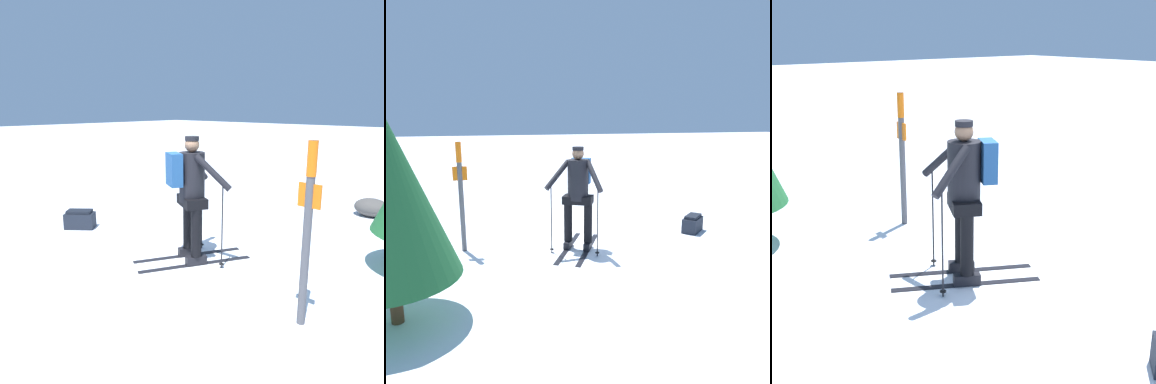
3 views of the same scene
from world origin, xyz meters
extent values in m
plane|color=white|center=(0.00, 0.00, 0.00)|extent=(80.00, 80.00, 0.00)
cube|color=black|center=(0.23, 0.74, 0.01)|extent=(0.87, 1.53, 0.01)
cube|color=black|center=(0.23, 0.74, 0.07)|extent=(0.24, 0.32, 0.12)
cylinder|color=black|center=(0.23, 0.74, 0.51)|extent=(0.15, 0.15, 0.77)
cube|color=black|center=(0.55, 0.57, 0.01)|extent=(0.87, 1.53, 0.01)
cube|color=black|center=(0.55, 0.57, 0.07)|extent=(0.24, 0.32, 0.12)
cylinder|color=black|center=(0.55, 0.57, 0.51)|extent=(0.15, 0.15, 0.77)
cube|color=black|center=(0.39, 0.65, 0.90)|extent=(0.59, 0.51, 0.14)
cylinder|color=black|center=(0.39, 0.65, 1.25)|extent=(0.36, 0.36, 0.70)
sphere|color=#8C664C|center=(0.39, 0.65, 1.70)|extent=(0.21, 0.21, 0.21)
cylinder|color=black|center=(0.39, 0.65, 1.79)|extent=(0.20, 0.20, 0.06)
cube|color=navy|center=(0.27, 0.42, 1.37)|extent=(0.37, 0.29, 0.46)
cylinder|color=black|center=(0.18, 1.11, 0.61)|extent=(0.02, 0.02, 1.23)
cylinder|color=black|center=(0.18, 1.11, 0.06)|extent=(0.07, 0.07, 0.01)
cylinder|color=black|center=(0.20, 0.97, 1.35)|extent=(0.18, 0.54, 0.50)
cylinder|color=black|center=(0.88, 0.73, 0.61)|extent=(0.02, 0.02, 1.23)
cylinder|color=black|center=(0.88, 0.73, 0.06)|extent=(0.07, 0.07, 0.01)
cylinder|color=black|center=(0.75, 0.67, 1.35)|extent=(0.52, 0.31, 0.50)
cube|color=black|center=(-2.15, 0.31, 0.15)|extent=(0.59, 0.56, 0.29)
cube|color=black|center=(-2.15, 0.31, 0.32)|extent=(0.48, 0.46, 0.06)
cylinder|color=#4C4C51|center=(2.35, 0.23, 0.96)|extent=(0.08, 0.08, 1.91)
cylinder|color=orange|center=(2.35, 0.23, 1.74)|extent=(0.10, 0.10, 0.34)
cube|color=orange|center=(2.35, 0.23, 1.38)|extent=(0.24, 0.04, 0.24)
cylinder|color=#4C331E|center=(3.04, 2.46, 0.28)|extent=(0.14, 0.14, 0.55)
camera|label=1|loc=(3.92, -3.12, 2.23)|focal=35.00mm
camera|label=2|loc=(2.09, 6.80, 2.33)|focal=35.00mm
camera|label=3|loc=(-4.01, 4.10, 2.73)|focal=50.00mm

